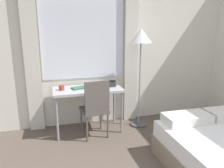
{
  "coord_description": "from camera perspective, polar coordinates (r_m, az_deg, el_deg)",
  "views": [
    {
      "loc": [
        -0.92,
        -0.81,
        1.69
      ],
      "look_at": [
        -0.09,
        2.22,
        0.89
      ],
      "focal_mm": 35.0,
      "sensor_mm": 36.0,
      "label": 1
    }
  ],
  "objects": [
    {
      "name": "desk_chair",
      "position": [
        3.42,
        -4.39,
        -5.79
      ],
      "size": [
        0.44,
        0.44,
        0.94
      ],
      "rotation": [
        0.0,
        0.0,
        0.12
      ],
      "color": "#59514C",
      "rests_on": "ground_plane"
    },
    {
      "name": "mug",
      "position": [
        3.54,
        -13.02,
        -0.93
      ],
      "size": [
        0.09,
        0.09,
        0.08
      ],
      "color": "#993F33",
      "rests_on": "desk"
    },
    {
      "name": "standing_lamp",
      "position": [
        3.69,
        7.54,
        10.31
      ],
      "size": [
        0.36,
        0.36,
        1.7
      ],
      "color": "#4C4C51",
      "rests_on": "ground_plane"
    },
    {
      "name": "telephone",
      "position": [
        3.7,
        -0.35,
        0.12
      ],
      "size": [
        0.15,
        0.17,
        0.1
      ],
      "color": "#2D2D2D",
      "rests_on": "desk"
    },
    {
      "name": "book",
      "position": [
        3.6,
        -8.1,
        -0.92
      ],
      "size": [
        0.33,
        0.23,
        0.02
      ],
      "rotation": [
        0.0,
        0.0,
        0.3
      ],
      "color": "#33664C",
      "rests_on": "desk"
    },
    {
      "name": "wall_back_with_window",
      "position": [
        3.89,
        -2.37,
        9.24
      ],
      "size": [
        5.57,
        0.13,
        2.7
      ],
      "color": "silver",
      "rests_on": "ground_plane"
    },
    {
      "name": "desk",
      "position": [
        3.61,
        -6.36,
        -2.18
      ],
      "size": [
        1.11,
        0.55,
        0.74
      ],
      "color": "#B2B2B7",
      "rests_on": "ground_plane"
    }
  ]
}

